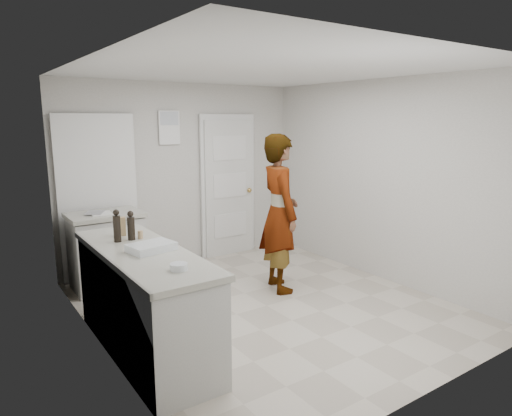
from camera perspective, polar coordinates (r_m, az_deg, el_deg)
ground at (r=5.12m, az=1.33°, el=-12.11°), size 4.00×4.00×0.00m
room_shell at (r=6.39m, az=-10.22°, el=2.00°), size 4.00×4.00×4.00m
main_counter at (r=4.16m, az=-13.72°, el=-11.74°), size 0.64×1.96×0.93m
side_counter at (r=5.79m, az=-18.11°, el=-5.39°), size 0.84×0.61×0.93m
person at (r=5.35m, az=2.95°, el=-0.67°), size 0.61×0.77×1.85m
cake_mix_box at (r=4.51m, az=-16.67°, el=-2.24°), size 0.12×0.07×0.18m
spice_jar at (r=4.37m, az=-14.25°, el=-3.25°), size 0.05×0.05×0.07m
oil_cruet_a at (r=4.32m, az=-15.36°, el=-2.19°), size 0.07×0.07×0.27m
oil_cruet_b at (r=4.28m, az=-16.99°, el=-2.21°), size 0.07×0.07×0.30m
baking_dish at (r=3.95m, az=-12.94°, el=-4.82°), size 0.40×0.32×0.06m
egg_bowl at (r=3.42m, az=-9.63°, el=-7.25°), size 0.13×0.13×0.05m
papers at (r=5.63m, az=-18.77°, el=-0.65°), size 0.26×0.31×0.01m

